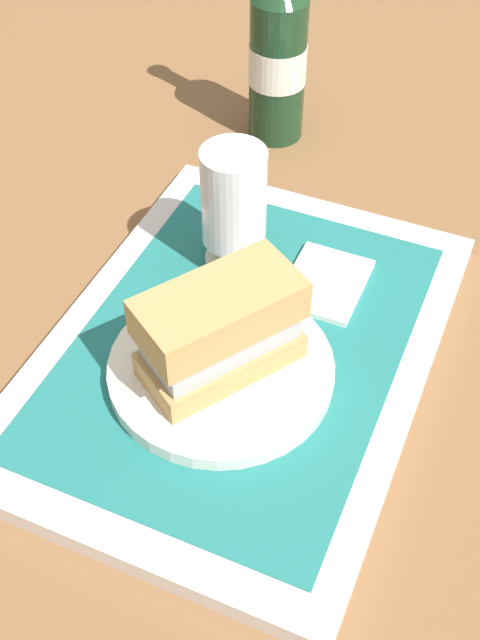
{
  "coord_description": "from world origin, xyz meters",
  "views": [
    {
      "loc": [
        -0.43,
        -0.19,
        0.54
      ],
      "look_at": [
        0.0,
        0.0,
        0.05
      ],
      "focal_mm": 44.82,
      "sensor_mm": 36.0,
      "label": 1
    }
  ],
  "objects": [
    {
      "name": "placemat",
      "position": [
        0.0,
        0.0,
        0.02
      ],
      "size": [
        0.38,
        0.27,
        0.0
      ],
      "primitive_type": "cube",
      "color": "#1E6B66",
      "rests_on": "tray"
    },
    {
      "name": "plate",
      "position": [
        -0.04,
        -0.0,
        0.03
      ],
      "size": [
        0.19,
        0.19,
        0.01
      ],
      "primitive_type": "cylinder",
      "color": "silver",
      "rests_on": "placemat"
    },
    {
      "name": "napkin_folded",
      "position": [
        0.1,
        -0.04,
        0.02
      ],
      "size": [
        0.09,
        0.07,
        0.01
      ],
      "primitive_type": "cube",
      "color": "white",
      "rests_on": "placemat"
    },
    {
      "name": "sandwich",
      "position": [
        -0.04,
        -0.0,
        0.08
      ],
      "size": [
        0.14,
        0.12,
        0.08
      ],
      "rotation": [
        0.0,
        0.0,
        -0.58
      ],
      "color": "tan",
      "rests_on": "plate"
    },
    {
      "name": "beer_bottle",
      "position": [
        0.34,
        0.1,
        0.1
      ],
      "size": [
        0.07,
        0.07,
        0.27
      ],
      "color": "#19381E",
      "rests_on": "ground_plane"
    },
    {
      "name": "ground_plane",
      "position": [
        0.0,
        0.0,
        0.0
      ],
      "size": [
        3.0,
        3.0,
        0.0
      ],
      "primitive_type": "plane",
      "color": "brown"
    },
    {
      "name": "tray",
      "position": [
        0.0,
        0.0,
        0.01
      ],
      "size": [
        0.44,
        0.32,
        0.02
      ],
      "primitive_type": "cube",
      "color": "silver",
      "rests_on": "ground_plane"
    },
    {
      "name": "beer_glass",
      "position": [
        0.09,
        0.05,
        0.09
      ],
      "size": [
        0.06,
        0.06,
        0.12
      ],
      "color": "silver",
      "rests_on": "placemat"
    }
  ]
}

